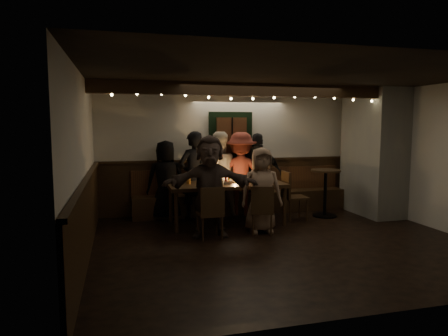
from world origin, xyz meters
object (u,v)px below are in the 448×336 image
object	(u,v)px
high_top	(325,187)
person_e	(258,174)
person_b	(193,175)
chair_near_right	(262,208)
person_c	(218,174)
person_f	(210,186)
chair_near_left	(211,210)
dining_table	(227,187)
person_a	(166,180)
chair_end	(291,193)
person_d	(241,174)
person_g	(261,190)

from	to	relation	value
high_top	person_e	world-z (taller)	person_e
high_top	person_b	size ratio (longest dim) A/B	0.55
chair_near_right	person_c	size ratio (longest dim) A/B	0.49
person_e	person_f	distance (m)	1.99
high_top	person_c	distance (m)	2.22
chair_near_left	dining_table	bearing A→B (deg)	61.21
person_a	person_c	bearing A→B (deg)	-176.51
high_top	person_b	bearing A→B (deg)	168.60
high_top	chair_end	bearing A→B (deg)	-171.74
chair_near_left	high_top	distance (m)	2.84
dining_table	person_e	size ratio (longest dim) A/B	1.29
person_b	chair_end	bearing A→B (deg)	136.49
person_d	person_e	distance (m)	0.40
person_b	chair_near_right	bearing A→B (deg)	96.43
chair_end	person_c	distance (m)	1.53
person_b	person_c	size ratio (longest dim) A/B	1.00
dining_table	person_b	bearing A→B (deg)	128.93
high_top	person_a	world-z (taller)	person_a
chair_near_left	high_top	xyz separation A→B (m)	(2.64, 1.04, 0.12)
person_e	person_g	distance (m)	1.48
person_b	person_d	xyz separation A→B (m)	(1.00, 0.02, -0.01)
person_a	person_e	world-z (taller)	person_e
chair_end	person_a	bearing A→B (deg)	163.34
dining_table	person_e	xyz separation A→B (m)	(0.88, 0.72, 0.14)
person_d	chair_near_right	bearing A→B (deg)	104.18
person_b	person_g	xyz separation A→B (m)	(0.96, -1.34, -0.13)
person_g	chair_near_left	bearing A→B (deg)	-160.09
dining_table	chair_near_right	world-z (taller)	dining_table
person_c	dining_table	bearing A→B (deg)	85.31
person_b	person_f	size ratio (longest dim) A/B	1.02
chair_near_right	person_a	bearing A→B (deg)	132.09
dining_table	person_f	size ratio (longest dim) A/B	1.28
dining_table	person_b	distance (m)	0.84
chair_near_right	person_f	world-z (taller)	person_f
person_d	person_e	size ratio (longest dim) A/B	1.01
person_g	chair_end	bearing A→B (deg)	44.11
chair_near_left	person_b	distance (m)	1.62
chair_end	person_c	size ratio (longest dim) A/B	0.56
dining_table	high_top	bearing A→B (deg)	2.96
chair_near_left	chair_near_right	size ratio (longest dim) A/B	1.04
person_d	person_e	bearing A→B (deg)	-154.16
chair_near_left	chair_near_right	world-z (taller)	chair_near_left
person_d	dining_table	bearing A→B (deg)	72.02
person_a	chair_end	bearing A→B (deg)	164.03
high_top	chair_near_right	bearing A→B (deg)	-150.06
dining_table	person_b	xyz separation A→B (m)	(-0.52, 0.64, 0.16)
person_b	person_e	world-z (taller)	person_b
person_d	chair_end	bearing A→B (deg)	158.61
dining_table	person_d	xyz separation A→B (m)	(0.49, 0.67, 0.15)
person_a	person_c	distance (m)	1.08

